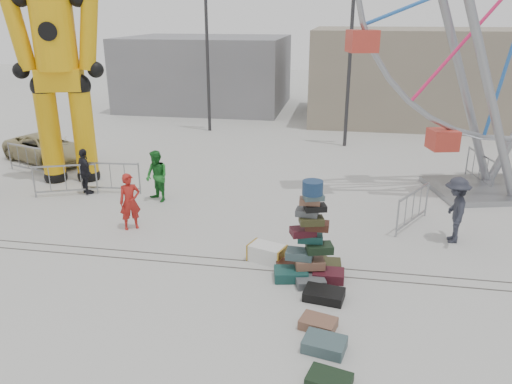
% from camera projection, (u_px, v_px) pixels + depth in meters
% --- Properties ---
extents(ground, '(90.00, 90.00, 0.00)m').
position_uv_depth(ground, '(209.00, 278.00, 11.63)').
color(ground, '#9E9E99').
rests_on(ground, ground).
extents(track_line_near, '(40.00, 0.04, 0.01)m').
position_uv_depth(track_line_near, '(216.00, 266.00, 12.18)').
color(track_line_near, '#47443F').
rests_on(track_line_near, ground).
extents(track_line_far, '(40.00, 0.04, 0.01)m').
position_uv_depth(track_line_far, '(220.00, 258.00, 12.56)').
color(track_line_far, '#47443F').
rests_on(track_line_far, ground).
extents(building_right, '(12.00, 8.00, 5.00)m').
position_uv_depth(building_right, '(420.00, 75.00, 28.16)').
color(building_right, gray).
rests_on(building_right, ground).
extents(building_left, '(10.00, 8.00, 4.40)m').
position_uv_depth(building_left, '(207.00, 72.00, 32.24)').
color(building_left, gray).
rests_on(building_left, ground).
extents(lamp_post_right, '(1.41, 0.25, 8.00)m').
position_uv_depth(lamp_post_right, '(353.00, 46.00, 21.64)').
color(lamp_post_right, '#2D2D30').
rests_on(lamp_post_right, ground).
extents(lamp_post_left, '(1.41, 0.25, 8.00)m').
position_uv_depth(lamp_post_left, '(209.00, 42.00, 24.64)').
color(lamp_post_left, '#2D2D30').
rests_on(lamp_post_left, ground).
extents(suitcase_tower, '(1.68, 1.49, 2.36)m').
position_uv_depth(suitcase_tower, '(309.00, 250.00, 11.54)').
color(suitcase_tower, '#174541').
rests_on(suitcase_tower, ground).
extents(crash_test_dummy, '(3.17, 1.44, 7.98)m').
position_uv_depth(crash_test_dummy, '(58.00, 63.00, 17.01)').
color(crash_test_dummy, black).
rests_on(crash_test_dummy, ground).
extents(steamer_trunk, '(1.01, 0.78, 0.42)m').
position_uv_depth(steamer_trunk, '(267.00, 253.00, 12.39)').
color(steamer_trunk, silver).
rests_on(steamer_trunk, ground).
extents(row_case_0, '(0.79, 0.57, 0.23)m').
position_uv_depth(row_case_0, '(311.00, 262.00, 12.17)').
color(row_case_0, '#37361B').
rests_on(row_case_0, ground).
extents(row_case_1, '(0.77, 0.64, 0.20)m').
position_uv_depth(row_case_1, '(310.00, 276.00, 11.55)').
color(row_case_1, '#515458').
rests_on(row_case_1, ground).
extents(row_case_2, '(0.93, 0.70, 0.21)m').
position_uv_depth(row_case_2, '(324.00, 295.00, 10.76)').
color(row_case_2, black).
rests_on(row_case_2, ground).
extents(row_case_3, '(0.80, 0.65, 0.20)m').
position_uv_depth(row_case_3, '(318.00, 323.00, 9.77)').
color(row_case_3, brown).
rests_on(row_case_3, ground).
extents(row_case_4, '(0.86, 0.71, 0.23)m').
position_uv_depth(row_case_4, '(324.00, 344.00, 9.13)').
color(row_case_4, '#40585C').
rests_on(row_case_4, ground).
extents(row_case_5, '(0.83, 0.67, 0.17)m').
position_uv_depth(row_case_5, '(329.00, 380.00, 8.29)').
color(row_case_5, black).
rests_on(row_case_5, ground).
extents(barricade_dummy_a, '(1.93, 0.71, 1.10)m').
position_uv_depth(barricade_dummy_a, '(27.00, 159.00, 19.10)').
color(barricade_dummy_a, gray).
rests_on(barricade_dummy_a, ground).
extents(barricade_dummy_b, '(1.90, 0.81, 1.10)m').
position_uv_depth(barricade_dummy_b, '(65.00, 180.00, 16.70)').
color(barricade_dummy_b, gray).
rests_on(barricade_dummy_b, ground).
extents(barricade_dummy_c, '(2.00, 0.25, 1.10)m').
position_uv_depth(barricade_dummy_c, '(111.00, 178.00, 16.95)').
color(barricade_dummy_c, gray).
rests_on(barricade_dummy_c, ground).
extents(barricade_wheel_front, '(1.09, 1.78, 1.10)m').
position_uv_depth(barricade_wheel_front, '(413.00, 208.00, 14.30)').
color(barricade_wheel_front, gray).
rests_on(barricade_wheel_front, ground).
extents(barricade_wheel_back, '(0.54, 1.97, 1.10)m').
position_uv_depth(barricade_wheel_back, '(480.00, 168.00, 17.96)').
color(barricade_wheel_back, gray).
rests_on(barricade_wheel_back, ground).
extents(pedestrian_red, '(0.71, 0.66, 1.63)m').
position_uv_depth(pedestrian_red, '(130.00, 202.00, 14.05)').
color(pedestrian_red, '#A11C17').
rests_on(pedestrian_red, ground).
extents(pedestrian_green, '(1.04, 0.99, 1.68)m').
position_uv_depth(pedestrian_green, '(157.00, 176.00, 16.14)').
color(pedestrian_green, '#1B6D24').
rests_on(pedestrian_green, ground).
extents(pedestrian_black, '(0.95, 0.89, 1.57)m').
position_uv_depth(pedestrian_black, '(85.00, 171.00, 16.81)').
color(pedestrian_black, black).
rests_on(pedestrian_black, ground).
extents(pedestrian_grey, '(0.74, 1.20, 1.81)m').
position_uv_depth(pedestrian_grey, '(455.00, 210.00, 13.23)').
color(pedestrian_grey, '#23252F').
rests_on(pedestrian_grey, ground).
extents(parked_suv, '(4.48, 3.43, 1.13)m').
position_uv_depth(parked_suv, '(47.00, 148.00, 20.56)').
color(parked_suv, tan).
rests_on(parked_suv, ground).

